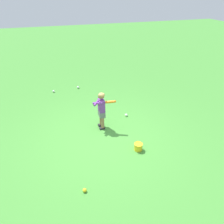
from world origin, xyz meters
name	(u,v)px	position (x,y,z in m)	size (l,w,h in m)	color
ground_plane	(104,139)	(0.00, 0.00, 0.00)	(40.00, 40.00, 0.00)	#479338
child_batter	(102,107)	(-0.53, 0.09, 0.65)	(0.38, 0.59, 1.08)	#232328
play_ball_behind_batter	(78,87)	(-3.44, -0.09, 0.05)	(0.10, 0.10, 0.10)	white
play_ball_far_right	(54,91)	(-3.36, -1.05, 0.04)	(0.09, 0.09, 0.09)	white
play_ball_near_batter	(85,190)	(1.49, -0.84, 0.04)	(0.08, 0.08, 0.08)	yellow
play_ball_midfield	(126,115)	(-0.88, 0.96, 0.04)	(0.08, 0.08, 0.08)	white
toy_bucket	(138,147)	(0.68, 0.67, 0.10)	(0.22, 0.22, 0.19)	yellow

